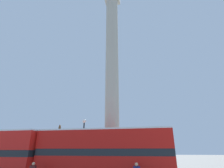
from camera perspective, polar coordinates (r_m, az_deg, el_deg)
name	(u,v)px	position (r m, az deg, el deg)	size (l,w,h in m)	color
monument_column	(112,94)	(22.36, 0.00, -3.39)	(4.97, 4.97, 27.00)	#A39E8E
bus_b	(104,153)	(16.01, -2.78, -21.52)	(11.48, 3.04, 4.34)	#B7140F
equestrian_statue	(57,157)	(28.04, -17.60, -21.73)	(4.49, 4.06, 6.20)	#A39E8E
street_lamp	(83,144)	(20.60, -9.45, -18.74)	(0.41, 0.41, 5.96)	black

